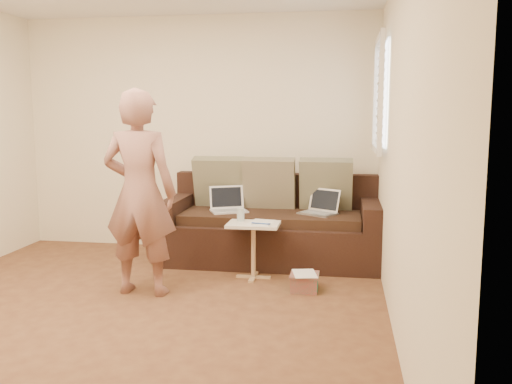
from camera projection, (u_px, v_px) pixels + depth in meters
floor at (123, 317)px, 4.14m from camera, size 4.50×4.50×0.00m
wall_back at (198, 134)px, 6.15m from camera, size 4.00×0.00×4.00m
wall_right at (400, 149)px, 3.64m from camera, size 0.00×4.50×4.50m
window_blinds at (380, 95)px, 5.06m from camera, size 0.12×0.88×1.08m
sofa at (271, 221)px, 5.67m from camera, size 2.20×0.95×0.85m
pillow_left at (220, 182)px, 5.95m from camera, size 0.55×0.29×0.57m
pillow_mid at (269, 184)px, 5.82m from camera, size 0.55×0.27×0.57m
pillow_right at (326, 185)px, 5.74m from camera, size 0.55×0.28×0.57m
laptop_silver at (318, 214)px, 5.53m from camera, size 0.43×0.40×0.24m
laptop_white at (229, 212)px, 5.67m from camera, size 0.44×0.39×0.26m
person at (140, 193)px, 4.59m from camera, size 0.65×0.45×1.74m
side_table at (253, 251)px, 5.10m from camera, size 0.48×0.33×0.53m
drinking_glass at (241, 215)px, 5.15m from camera, size 0.07×0.07×0.12m
scissors at (261, 224)px, 4.99m from camera, size 0.19×0.12×0.02m
paper_on_table at (261, 222)px, 5.08m from camera, size 0.25×0.33×0.00m
striped_box at (304, 282)px, 4.76m from camera, size 0.25×0.25×0.16m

